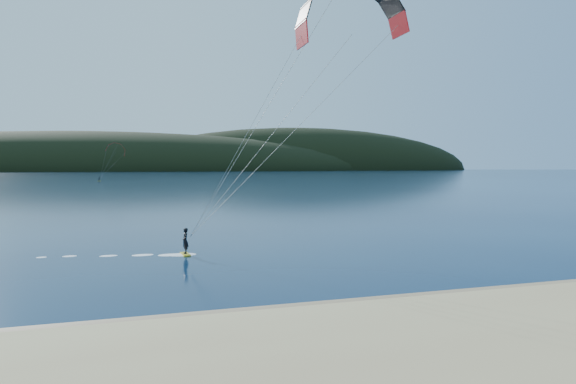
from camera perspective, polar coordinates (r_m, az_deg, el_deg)
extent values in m
plane|color=#071A35|center=(17.92, 5.51, -17.93)|extent=(1800.00, 1800.00, 0.00)
cube|color=#8D6F52|center=(21.90, 0.88, -13.84)|extent=(220.00, 2.50, 0.10)
ellipsoid|color=black|center=(736.78, -20.34, 2.32)|extent=(840.00, 280.00, 110.00)
ellipsoid|color=black|center=(819.97, 2.03, 2.55)|extent=(600.00, 240.00, 140.00)
cube|color=gold|center=(36.45, -11.85, -7.08)|extent=(0.65, 1.56, 0.09)
imported|color=black|center=(36.29, -11.86, -5.58)|extent=(0.52, 0.73, 1.86)
cylinder|color=gray|center=(33.65, -2.44, 6.00)|extent=(0.02, 0.02, 17.82)
cube|color=gold|center=(228.43, -21.08, 1.21)|extent=(1.20, 1.41, 0.08)
imported|color=black|center=(228.40, -21.08, 1.43)|extent=(1.03, 1.07, 1.74)
cylinder|color=gray|center=(225.63, -20.23, 2.95)|extent=(0.02, 0.02, 13.86)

